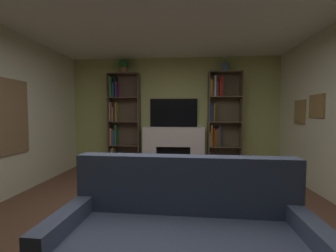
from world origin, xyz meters
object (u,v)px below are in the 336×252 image
object	(u,v)px
fireplace	(173,147)
potted_plant	(123,66)
vase_with_flowers	(225,67)
couch	(184,247)
bookshelf_left	(121,123)
tv	(174,113)
bookshelf_right	(220,119)

from	to	relation	value
fireplace	potted_plant	xyz separation A→B (m)	(-1.18, -0.03, 1.92)
vase_with_flowers	fireplace	bearing A→B (deg)	178.76
vase_with_flowers	couch	bearing A→B (deg)	-104.58
bookshelf_left	vase_with_flowers	bearing A→B (deg)	-1.17
tv	bookshelf_left	bearing A→B (deg)	-176.87
bookshelf_right	potted_plant	distance (m)	2.58
vase_with_flowers	bookshelf_left	bearing A→B (deg)	178.83
bookshelf_left	potted_plant	xyz separation A→B (m)	(0.10, -0.05, 1.34)
bookshelf_right	couch	xyz separation A→B (m)	(-0.81, -3.50, -0.89)
tv	vase_with_flowers	world-z (taller)	vase_with_flowers
bookshelf_left	couch	size ratio (longest dim) A/B	1.18
bookshelf_left	couch	distance (m)	3.92
fireplace	potted_plant	bearing A→B (deg)	-178.76
tv	vase_with_flowers	xyz separation A→B (m)	(1.17, -0.12, 1.05)
potted_plant	couch	distance (m)	4.32
fireplace	bookshelf_right	xyz separation A→B (m)	(1.08, 0.01, 0.66)
tv	fireplace	bearing A→B (deg)	-90.00
tv	bookshelf_right	size ratio (longest dim) A/B	0.49
fireplace	bookshelf_left	bearing A→B (deg)	178.90
potted_plant	couch	xyz separation A→B (m)	(1.45, -3.46, -2.14)
bookshelf_right	couch	size ratio (longest dim) A/B	1.18
fireplace	tv	world-z (taller)	tv
bookshelf_right	vase_with_flowers	distance (m)	1.20
tv	couch	bearing A→B (deg)	-85.64
tv	couch	world-z (taller)	tv
fireplace	potted_plant	world-z (taller)	potted_plant
bookshelf_right	vase_with_flowers	world-z (taller)	vase_with_flowers
bookshelf_left	bookshelf_right	xyz separation A→B (m)	(2.36, -0.01, 0.08)
fireplace	bookshelf_left	world-z (taller)	bookshelf_left
tv	bookshelf_left	xyz separation A→B (m)	(-1.28, -0.07, -0.23)
tv	potted_plant	size ratio (longest dim) A/B	3.42
tv	bookshelf_right	xyz separation A→B (m)	(1.08, -0.08, -0.15)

